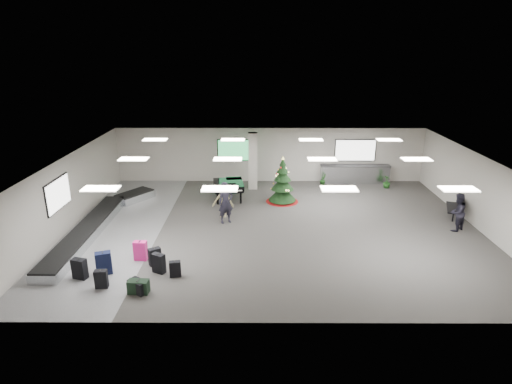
{
  "coord_description": "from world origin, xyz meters",
  "views": [
    {
      "loc": [
        -0.73,
        -17.59,
        7.63
      ],
      "look_at": [
        -0.8,
        1.0,
        1.33
      ],
      "focal_mm": 30.0,
      "sensor_mm": 36.0,
      "label": 1
    }
  ],
  "objects_px": {
    "baggage_carousel": "(98,223)",
    "traveler_bench": "(457,212)",
    "service_counter": "(355,174)",
    "potted_plant_right": "(387,182)",
    "traveler_a": "(226,203)",
    "pink_suitcase": "(140,251)",
    "grand_piano": "(228,185)",
    "christmas_tree": "(282,186)",
    "potted_plant_left": "(323,180)",
    "traveler_b": "(223,201)",
    "bench": "(456,205)"
  },
  "relations": [
    {
      "from": "grand_piano",
      "to": "traveler_b",
      "type": "bearing_deg",
      "value": -99.43
    },
    {
      "from": "traveler_bench",
      "to": "potted_plant_left",
      "type": "distance_m",
      "value": 8.04
    },
    {
      "from": "traveler_b",
      "to": "potted_plant_right",
      "type": "distance_m",
      "value": 10.05
    },
    {
      "from": "traveler_bench",
      "to": "baggage_carousel",
      "type": "bearing_deg",
      "value": -37.05
    },
    {
      "from": "grand_piano",
      "to": "potted_plant_right",
      "type": "bearing_deg",
      "value": 5.92
    },
    {
      "from": "baggage_carousel",
      "to": "christmas_tree",
      "type": "distance_m",
      "value": 9.1
    },
    {
      "from": "grand_piano",
      "to": "traveler_b",
      "type": "distance_m",
      "value": 2.41
    },
    {
      "from": "service_counter",
      "to": "potted_plant_right",
      "type": "height_order",
      "value": "service_counter"
    },
    {
      "from": "baggage_carousel",
      "to": "grand_piano",
      "type": "relative_size",
      "value": 4.59
    },
    {
      "from": "pink_suitcase",
      "to": "traveler_a",
      "type": "xyz_separation_m",
      "value": [
        2.97,
        3.66,
        0.58
      ]
    },
    {
      "from": "grand_piano",
      "to": "bench",
      "type": "xyz_separation_m",
      "value": [
        10.87,
        -2.34,
        -0.22
      ]
    },
    {
      "from": "potted_plant_right",
      "to": "bench",
      "type": "bearing_deg",
      "value": -65.88
    },
    {
      "from": "christmas_tree",
      "to": "potted_plant_right",
      "type": "xyz_separation_m",
      "value": [
        6.09,
        2.31,
        -0.47
      ]
    },
    {
      "from": "grand_piano",
      "to": "baggage_carousel",
      "type": "bearing_deg",
      "value": -153.33
    },
    {
      "from": "service_counter",
      "to": "christmas_tree",
      "type": "distance_m",
      "value": 5.53
    },
    {
      "from": "pink_suitcase",
      "to": "traveler_bench",
      "type": "xyz_separation_m",
      "value": [
        13.07,
        2.8,
        0.48
      ]
    },
    {
      "from": "service_counter",
      "to": "christmas_tree",
      "type": "bearing_deg",
      "value": -143.72
    },
    {
      "from": "potted_plant_right",
      "to": "grand_piano",
      "type": "bearing_deg",
      "value": -167.02
    },
    {
      "from": "pink_suitcase",
      "to": "christmas_tree",
      "type": "height_order",
      "value": "christmas_tree"
    },
    {
      "from": "traveler_a",
      "to": "traveler_b",
      "type": "relative_size",
      "value": 1.22
    },
    {
      "from": "traveler_a",
      "to": "baggage_carousel",
      "type": "bearing_deg",
      "value": 161.83
    },
    {
      "from": "baggage_carousel",
      "to": "potted_plant_left",
      "type": "xyz_separation_m",
      "value": [
        10.9,
        6.16,
        0.15
      ]
    },
    {
      "from": "traveler_b",
      "to": "traveler_bench",
      "type": "height_order",
      "value": "traveler_bench"
    },
    {
      "from": "traveler_a",
      "to": "potted_plant_right",
      "type": "height_order",
      "value": "traveler_a"
    },
    {
      "from": "bench",
      "to": "potted_plant_left",
      "type": "height_order",
      "value": "bench"
    },
    {
      "from": "baggage_carousel",
      "to": "traveler_bench",
      "type": "relative_size",
      "value": 5.69
    },
    {
      "from": "pink_suitcase",
      "to": "potted_plant_right",
      "type": "height_order",
      "value": "pink_suitcase"
    },
    {
      "from": "service_counter",
      "to": "traveler_bench",
      "type": "distance_m",
      "value": 7.55
    },
    {
      "from": "service_counter",
      "to": "bench",
      "type": "xyz_separation_m",
      "value": [
        3.61,
        -5.34,
        0.02
      ]
    },
    {
      "from": "service_counter",
      "to": "potted_plant_left",
      "type": "relative_size",
      "value": 5.61
    },
    {
      "from": "christmas_tree",
      "to": "traveler_b",
      "type": "height_order",
      "value": "christmas_tree"
    },
    {
      "from": "service_counter",
      "to": "potted_plant_right",
      "type": "distance_m",
      "value": 1.91
    },
    {
      "from": "bench",
      "to": "traveler_b",
      "type": "xyz_separation_m",
      "value": [
        -10.97,
        -0.07,
        0.22
      ]
    },
    {
      "from": "grand_piano",
      "to": "traveler_a",
      "type": "xyz_separation_m",
      "value": [
        0.09,
        -3.08,
        0.17
      ]
    },
    {
      "from": "grand_piano",
      "to": "traveler_b",
      "type": "height_order",
      "value": "traveler_b"
    },
    {
      "from": "grand_piano",
      "to": "bench",
      "type": "bearing_deg",
      "value": -19.2
    },
    {
      "from": "service_counter",
      "to": "bench",
      "type": "height_order",
      "value": "service_counter"
    },
    {
      "from": "pink_suitcase",
      "to": "grand_piano",
      "type": "bearing_deg",
      "value": 70.83
    },
    {
      "from": "service_counter",
      "to": "traveler_a",
      "type": "relative_size",
      "value": 2.11
    },
    {
      "from": "baggage_carousel",
      "to": "christmas_tree",
      "type": "xyz_separation_m",
      "value": [
        8.39,
        3.47,
        0.61
      ]
    },
    {
      "from": "christmas_tree",
      "to": "grand_piano",
      "type": "height_order",
      "value": "christmas_tree"
    },
    {
      "from": "potted_plant_right",
      "to": "pink_suitcase",
      "type": "bearing_deg",
      "value": -143.26
    },
    {
      "from": "service_counter",
      "to": "potted_plant_right",
      "type": "relative_size",
      "value": 5.6
    },
    {
      "from": "service_counter",
      "to": "grand_piano",
      "type": "bearing_deg",
      "value": -157.51
    },
    {
      "from": "grand_piano",
      "to": "traveler_bench",
      "type": "xyz_separation_m",
      "value": [
        10.2,
        -3.94,
        0.06
      ]
    },
    {
      "from": "traveler_a",
      "to": "bench",
      "type": "bearing_deg",
      "value": -20.76
    },
    {
      "from": "potted_plant_right",
      "to": "traveler_a",
      "type": "bearing_deg",
      "value": -149.8
    },
    {
      "from": "pink_suitcase",
      "to": "traveler_a",
      "type": "relative_size",
      "value": 0.4
    },
    {
      "from": "pink_suitcase",
      "to": "potted_plant_right",
      "type": "xyz_separation_m",
      "value": [
        11.78,
        8.79,
        -0.01
      ]
    },
    {
      "from": "christmas_tree",
      "to": "traveler_bench",
      "type": "xyz_separation_m",
      "value": [
        7.39,
        -3.68,
        0.02
      ]
    }
  ]
}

